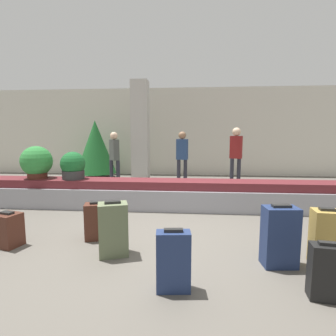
{
  "coord_description": "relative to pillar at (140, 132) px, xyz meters",
  "views": [
    {
      "loc": [
        0.45,
        -3.64,
        1.49
      ],
      "look_at": [
        0.0,
        1.61,
        0.83
      ],
      "focal_mm": 28.0,
      "sensor_mm": 36.0,
      "label": 1
    }
  ],
  "objects": [
    {
      "name": "back_wall",
      "position": [
        1.16,
        1.39,
        0.0
      ],
      "size": [
        18.0,
        0.06,
        3.2
      ],
      "color": "beige",
      "rests_on": "ground_plane"
    },
    {
      "name": "potted_plant_1",
      "position": [
        -1.63,
        -3.16,
        -0.68
      ],
      "size": [
        0.64,
        0.64,
        0.69
      ],
      "color": "#4C2319",
      "rests_on": "carousel"
    },
    {
      "name": "carousel",
      "position": [
        1.16,
        -3.16,
        -1.33
      ],
      "size": [
        8.78,
        0.73,
        0.58
      ],
      "color": "gray",
      "rests_on": "ground_plane"
    },
    {
      "name": "traveler_0",
      "position": [
        2.93,
        -0.7,
        -0.58
      ],
      "size": [
        0.37,
        0.31,
        1.7
      ],
      "rotation": [
        0.0,
        0.0,
        -0.5
      ],
      "color": "#282833",
      "rests_on": "ground_plane"
    },
    {
      "name": "suitcase_6",
      "position": [
        -0.82,
        -5.22,
        -1.37
      ],
      "size": [
        0.37,
        0.34,
        0.48
      ],
      "rotation": [
        0.0,
        0.0,
        -0.28
      ],
      "color": "#472319",
      "rests_on": "ground_plane"
    },
    {
      "name": "suitcase_1",
      "position": [
        0.29,
        -4.87,
        -1.34
      ],
      "size": [
        0.39,
        0.32,
        0.55
      ],
      "rotation": [
        0.0,
        0.0,
        0.26
      ],
      "color": "#472319",
      "rests_on": "ground_plane"
    },
    {
      "name": "traveler_2",
      "position": [
        1.37,
        -0.63,
        -0.66
      ],
      "size": [
        0.36,
        0.26,
        1.59
      ],
      "rotation": [
        0.0,
        0.0,
        -0.28
      ],
      "color": "#282833",
      "rests_on": "ground_plane"
    },
    {
      "name": "decorated_tree",
      "position": [
        -1.64,
        0.36,
        -0.52
      ],
      "size": [
        1.36,
        1.36,
        1.99
      ],
      "color": "#4C331E",
      "rests_on": "ground_plane"
    },
    {
      "name": "suitcase_0",
      "position": [
        0.67,
        -5.36,
        -1.27
      ],
      "size": [
        0.41,
        0.35,
        0.69
      ],
      "rotation": [
        0.0,
        0.0,
        0.32
      ],
      "color": "#5B6647",
      "rests_on": "ground_plane"
    },
    {
      "name": "ground_plane",
      "position": [
        1.16,
        -4.78,
        -1.6
      ],
      "size": [
        18.0,
        18.0,
        0.0
      ],
      "primitive_type": "plane",
      "color": "#59544C"
    },
    {
      "name": "pillar",
      "position": [
        0.0,
        0.0,
        0.0
      ],
      "size": [
        0.53,
        0.53,
        3.2
      ],
      "color": "beige",
      "rests_on": "ground_plane"
    },
    {
      "name": "suitcase_3",
      "position": [
        1.46,
        -6.05,
        -1.3
      ],
      "size": [
        0.34,
        0.2,
        0.62
      ],
      "rotation": [
        0.0,
        0.0,
        0.1
      ],
      "color": "navy",
      "rests_on": "ground_plane"
    },
    {
      "name": "suitcase_4",
      "position": [
        2.85,
        -6.06,
        -1.34
      ],
      "size": [
        0.29,
        0.21,
        0.54
      ],
      "rotation": [
        0.0,
        0.0,
        -0.13
      ],
      "color": "black",
      "rests_on": "ground_plane"
    },
    {
      "name": "suitcase_5",
      "position": [
        3.16,
        -5.4,
        -1.27
      ],
      "size": [
        0.31,
        0.27,
        0.68
      ],
      "rotation": [
        0.0,
        0.0,
        -0.11
      ],
      "color": "#A3843D",
      "rests_on": "ground_plane"
    },
    {
      "name": "traveler_1",
      "position": [
        -0.6,
        -0.94,
        -0.67
      ],
      "size": [
        0.34,
        0.36,
        1.58
      ],
      "rotation": [
        0.0,
        0.0,
        -0.87
      ],
      "color": "#282833",
      "rests_on": "ground_plane"
    },
    {
      "name": "potted_plant_0",
      "position": [
        -0.82,
        -3.19,
        -0.75
      ],
      "size": [
        0.5,
        0.5,
        0.57
      ],
      "color": "#2D2D2D",
      "rests_on": "carousel"
    },
    {
      "name": "suitcase_2",
      "position": [
        2.64,
        -5.46,
        -1.25
      ],
      "size": [
        0.39,
        0.27,
        0.72
      ],
      "rotation": [
        0.0,
        0.0,
        0.09
      ],
      "color": "navy",
      "rests_on": "ground_plane"
    }
  ]
}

